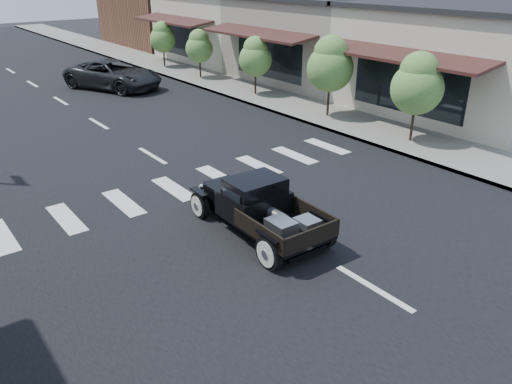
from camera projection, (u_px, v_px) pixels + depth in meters
ground at (280, 233)px, 12.45m from camera, size 120.00×120.00×0.00m
road at (74, 109)px, 23.31m from camera, size 14.00×80.00×0.02m
road_markings at (118, 136)px, 19.69m from camera, size 12.00×60.00×0.06m
sidewalk_right at (225, 84)px, 27.99m from camera, size 3.00×80.00×0.15m
storefront_near at (477, 59)px, 22.73m from camera, size 10.00×9.00×4.50m
storefront_mid at (335, 39)px, 29.25m from camera, size 10.00×9.00×4.50m
storefront_far at (244, 26)px, 35.78m from camera, size 10.00×9.00×4.50m
far_building_right at (180, 1)px, 42.79m from camera, size 11.00×10.00×7.00m
small_tree_a at (416, 99)px, 18.04m from camera, size 1.88×1.88×3.14m
small_tree_b at (330, 78)px, 21.17m from camera, size 1.96×1.96×3.27m
small_tree_c at (255, 66)px, 25.05m from camera, size 1.65×1.65×2.76m
small_tree_d at (200, 54)px, 28.95m from camera, size 1.58×1.58×2.63m
small_tree_e at (163, 45)px, 32.17m from camera, size 1.64×1.64×2.73m
hotrod_pickup at (259, 207)px, 12.17m from camera, size 2.02×4.18×1.43m
second_car at (113, 75)px, 26.97m from camera, size 4.57×6.06×1.53m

